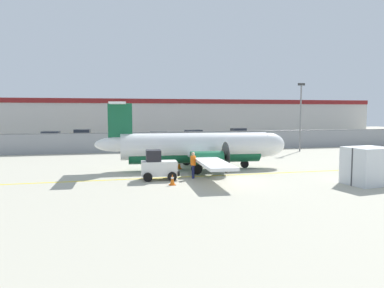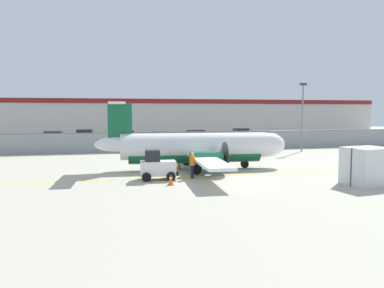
{
  "view_description": "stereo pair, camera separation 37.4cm",
  "coord_description": "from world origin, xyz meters",
  "px_view_note": "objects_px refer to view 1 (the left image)",
  "views": [
    {
      "loc": [
        -7.13,
        -21.65,
        4.28
      ],
      "look_at": [
        -0.4,
        5.98,
        1.8
      ],
      "focal_mm": 35.0,
      "sensor_mm": 36.0,
      "label": 1
    },
    {
      "loc": [
        -6.76,
        -21.74,
        4.28
      ],
      "look_at": [
        -0.4,
        5.98,
        1.8
      ],
      "focal_mm": 35.0,
      "sensor_mm": 36.0,
      "label": 2
    }
  ],
  "objects_px": {
    "cargo_container": "(368,166)",
    "parked_car_5": "(234,137)",
    "baggage_tug": "(158,166)",
    "parked_car_0": "(52,137)",
    "parked_car_2": "(123,137)",
    "commuter_airplane": "(199,148)",
    "ground_crew_worker": "(193,164)",
    "parked_car_1": "(83,135)",
    "apron_light_pole": "(301,111)",
    "parked_car_4": "(194,136)",
    "parked_car_6": "(238,133)",
    "traffic_cone_near_left": "(196,165)",
    "traffic_cone_near_right": "(172,180)",
    "parked_car_3": "(160,138)",
    "traffic_cone_far_left": "(179,165)"
  },
  "relations": [
    {
      "from": "cargo_container",
      "to": "parked_car_5",
      "type": "xyz_separation_m",
      "value": [
        1.85,
        27.61,
        -0.21
      ]
    },
    {
      "from": "baggage_tug",
      "to": "parked_car_0",
      "type": "bearing_deg",
      "value": 112.25
    },
    {
      "from": "parked_car_0",
      "to": "parked_car_2",
      "type": "bearing_deg",
      "value": -0.41
    },
    {
      "from": "commuter_airplane",
      "to": "parked_car_2",
      "type": "xyz_separation_m",
      "value": [
        -4.16,
        24.68,
        -0.71
      ]
    },
    {
      "from": "baggage_tug",
      "to": "ground_crew_worker",
      "type": "relative_size",
      "value": 1.41
    },
    {
      "from": "parked_car_1",
      "to": "parked_car_5",
      "type": "xyz_separation_m",
      "value": [
        19.56,
        -10.21,
        0.0
      ]
    },
    {
      "from": "apron_light_pole",
      "to": "parked_car_4",
      "type": "bearing_deg",
      "value": 118.16
    },
    {
      "from": "parked_car_6",
      "to": "parked_car_0",
      "type": "bearing_deg",
      "value": 7.24
    },
    {
      "from": "baggage_tug",
      "to": "traffic_cone_near_left",
      "type": "bearing_deg",
      "value": 50.65
    },
    {
      "from": "traffic_cone_near_right",
      "to": "parked_car_4",
      "type": "relative_size",
      "value": 0.15
    },
    {
      "from": "parked_car_0",
      "to": "parked_car_2",
      "type": "distance_m",
      "value": 9.21
    },
    {
      "from": "ground_crew_worker",
      "to": "parked_car_1",
      "type": "distance_m",
      "value": 34.45
    },
    {
      "from": "baggage_tug",
      "to": "parked_car_3",
      "type": "distance_m",
      "value": 25.05
    },
    {
      "from": "parked_car_0",
      "to": "parked_car_6",
      "type": "relative_size",
      "value": 1.02
    },
    {
      "from": "traffic_cone_near_right",
      "to": "parked_car_4",
      "type": "xyz_separation_m",
      "value": [
        8.78,
        29.87,
        0.58
      ]
    },
    {
      "from": "apron_light_pole",
      "to": "parked_car_2",
      "type": "bearing_deg",
      "value": 139.73
    },
    {
      "from": "parked_car_4",
      "to": "parked_car_5",
      "type": "distance_m",
      "value": 6.39
    },
    {
      "from": "traffic_cone_far_left",
      "to": "apron_light_pole",
      "type": "height_order",
      "value": "apron_light_pole"
    },
    {
      "from": "traffic_cone_far_left",
      "to": "parked_car_5",
      "type": "height_order",
      "value": "parked_car_5"
    },
    {
      "from": "parked_car_4",
      "to": "traffic_cone_far_left",
      "type": "bearing_deg",
      "value": -113.56
    },
    {
      "from": "cargo_container",
      "to": "parked_car_3",
      "type": "distance_m",
      "value": 30.19
    },
    {
      "from": "traffic_cone_far_left",
      "to": "parked_car_1",
      "type": "relative_size",
      "value": 0.15
    },
    {
      "from": "traffic_cone_near_left",
      "to": "traffic_cone_far_left",
      "type": "distance_m",
      "value": 1.25
    },
    {
      "from": "traffic_cone_near_right",
      "to": "parked_car_6",
      "type": "xyz_separation_m",
      "value": [
        16.62,
        33.44,
        0.58
      ]
    },
    {
      "from": "baggage_tug",
      "to": "parked_car_4",
      "type": "xyz_separation_m",
      "value": [
        9.31,
        27.97,
        0.04
      ]
    },
    {
      "from": "traffic_cone_far_left",
      "to": "apron_light_pole",
      "type": "relative_size",
      "value": 0.09
    },
    {
      "from": "baggage_tug",
      "to": "parked_car_3",
      "type": "bearing_deg",
      "value": 84.61
    },
    {
      "from": "ground_crew_worker",
      "to": "parked_car_2",
      "type": "distance_m",
      "value": 28.42
    },
    {
      "from": "traffic_cone_near_right",
      "to": "parked_car_0",
      "type": "xyz_separation_m",
      "value": [
        -10.33,
        30.91,
        0.58
      ]
    },
    {
      "from": "apron_light_pole",
      "to": "traffic_cone_near_left",
      "type": "bearing_deg",
      "value": -145.88
    },
    {
      "from": "parked_car_1",
      "to": "baggage_tug",
      "type": "bearing_deg",
      "value": -73.57
    },
    {
      "from": "commuter_airplane",
      "to": "traffic_cone_near_left",
      "type": "relative_size",
      "value": 25.1
    },
    {
      "from": "ground_crew_worker",
      "to": "parked_car_6",
      "type": "height_order",
      "value": "same"
    },
    {
      "from": "parked_car_0",
      "to": "apron_light_pole",
      "type": "distance_m",
      "value": 31.63
    },
    {
      "from": "traffic_cone_near_left",
      "to": "traffic_cone_near_right",
      "type": "distance_m",
      "value": 6.16
    },
    {
      "from": "traffic_cone_far_left",
      "to": "parked_car_6",
      "type": "bearing_deg",
      "value": 61.41
    },
    {
      "from": "parked_car_1",
      "to": "parked_car_3",
      "type": "xyz_separation_m",
      "value": [
        9.92,
        -8.66,
        0.0
      ]
    },
    {
      "from": "parked_car_3",
      "to": "cargo_container",
      "type": "bearing_deg",
      "value": -68.03
    },
    {
      "from": "parked_car_4",
      "to": "parked_car_6",
      "type": "distance_m",
      "value": 8.62
    },
    {
      "from": "traffic_cone_near_right",
      "to": "parked_car_1",
      "type": "height_order",
      "value": "parked_car_1"
    },
    {
      "from": "parked_car_4",
      "to": "parked_car_2",
      "type": "bearing_deg",
      "value": 171.56
    },
    {
      "from": "baggage_tug",
      "to": "cargo_container",
      "type": "bearing_deg",
      "value": -17.09
    },
    {
      "from": "ground_crew_worker",
      "to": "cargo_container",
      "type": "height_order",
      "value": "cargo_container"
    },
    {
      "from": "ground_crew_worker",
      "to": "parked_car_6",
      "type": "distance_m",
      "value": 34.93
    },
    {
      "from": "traffic_cone_near_left",
      "to": "parked_car_0",
      "type": "relative_size",
      "value": 0.15
    },
    {
      "from": "parked_car_0",
      "to": "parked_car_1",
      "type": "xyz_separation_m",
      "value": [
        3.78,
        4.39,
        0.0
      ]
    },
    {
      "from": "traffic_cone_near_left",
      "to": "traffic_cone_far_left",
      "type": "height_order",
      "value": "same"
    },
    {
      "from": "commuter_airplane",
      "to": "traffic_cone_near_right",
      "type": "distance_m",
      "value": 6.35
    },
    {
      "from": "cargo_container",
      "to": "parked_car_3",
      "type": "relative_size",
      "value": 0.61
    },
    {
      "from": "traffic_cone_near_left",
      "to": "commuter_airplane",
      "type": "bearing_deg",
      "value": -11.69
    }
  ]
}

